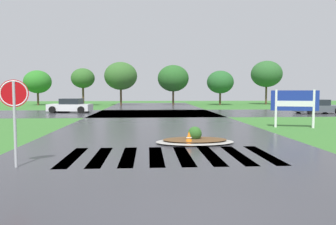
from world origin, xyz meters
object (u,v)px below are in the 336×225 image
car_white_sedan (317,107)px  car_blue_compact (70,106)px  drainage_pipe_stack (61,108)px  stop_sign (14,102)px  traffic_cone (189,139)px  median_island (195,140)px  estate_billboard (295,102)px

car_white_sedan → car_blue_compact: (-23.10, 2.75, 0.02)m
drainage_pipe_stack → stop_sign: bearing=-78.2°
drainage_pipe_stack → traffic_cone: (10.25, -20.57, -0.13)m
stop_sign → median_island: stop_sign is taller
car_blue_compact → traffic_cone: bearing=122.1°
stop_sign → car_blue_compact: (-3.77, 22.58, -1.19)m
car_blue_compact → traffic_cone: 21.36m
stop_sign → car_white_sedan: size_ratio=0.57×
car_blue_compact → estate_billboard: bearing=146.2°
traffic_cone → drainage_pipe_stack: bearing=116.5°
median_island → car_blue_compact: bearing=116.5°
car_white_sedan → stop_sign: bearing=-141.2°
car_blue_compact → traffic_cone: (9.04, -19.35, -0.35)m
median_island → car_white_sedan: 21.12m
estate_billboard → car_blue_compact: (-15.85, 13.69, -0.82)m
car_white_sedan → drainage_pipe_stack: car_white_sedan is taller
median_island → car_blue_compact: car_blue_compact is taller
median_island → stop_sign: bearing=-145.8°
car_blue_compact → drainage_pipe_stack: 1.73m
median_island → traffic_cone: (-0.31, -0.56, 0.14)m
median_island → car_white_sedan: size_ratio=0.74×
car_blue_compact → median_island: bearing=123.5°
stop_sign → drainage_pipe_stack: (-4.98, 23.80, -1.41)m
car_blue_compact → drainage_pipe_stack: size_ratio=2.36×
drainage_pipe_stack → car_blue_compact: bearing=-45.3°
car_blue_compact → drainage_pipe_stack: car_blue_compact is taller
car_blue_compact → drainage_pipe_stack: (-1.21, 1.22, -0.22)m
stop_sign → median_island: (5.58, 3.80, -1.68)m
traffic_cone → estate_billboard: bearing=39.8°
median_island → drainage_pipe_stack: bearing=117.8°
estate_billboard → car_white_sedan: estate_billboard is taller
estate_billboard → drainage_pipe_stack: size_ratio=1.43×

